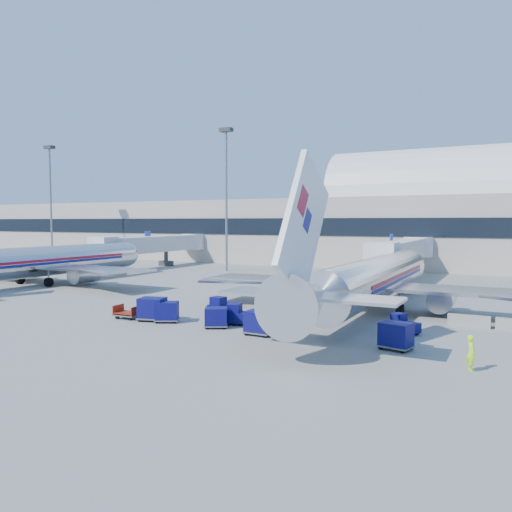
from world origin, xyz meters
The scene contains 19 objects.
ground centered at (0.00, 0.00, 0.00)m, with size 260.00×260.00×0.00m, color gray.
terminal centered at (-13.60, 55.96, 7.52)m, with size 170.00×28.15×21.00m.
airliner_main centered at (10.00, 4.51, 2.93)m, with size 32.00×37.26×12.07m.
airliner_mid centered at (-32.00, 4.51, 2.93)m, with size 32.00×37.26×12.07m.
jetbridge_near centered at (7.60, 30.81, 3.93)m, with size 4.40×27.50×6.25m.
jetbridge_mid centered at (-34.40, 30.81, 3.93)m, with size 4.40×27.50×6.25m.
mast_far_west centered at (-60.00, 30.00, 14.79)m, with size 2.00×1.20×22.60m.
mast_west centered at (-20.00, 30.00, 14.79)m, with size 2.00×1.20×22.60m.
barrier_near centered at (18.00, 2.00, 0.45)m, with size 3.00×0.55×0.90m, color #9E9E96.
tug_lead centered at (2.29, -5.29, 0.74)m, with size 2.70×1.73×1.63m.
tug_right centered at (14.03, -2.46, 0.63)m, with size 2.36×1.83×1.38m.
tug_left centered at (-0.91, -2.77, 0.76)m, with size 1.60×2.69×1.66m.
cart_train_a centered at (1.28, -7.11, 0.81)m, with size 2.15×1.99×1.52m.
cart_train_b centered at (-3.29, -7.11, 0.86)m, with size 2.28×2.10×1.62m.
cart_train_c centered at (-4.67, -7.21, 0.99)m, with size 2.45×2.10×1.86m.
cart_solo_near centered at (5.21, -7.68, 0.91)m, with size 1.97×1.52×1.70m.
cart_solo_far centered at (14.53, -7.28, 0.90)m, with size 2.19×1.84×1.69m.
cart_open_red centered at (-7.03, -7.43, 0.38)m, with size 2.03×1.47×0.53m.
ramp_worker centered at (19.02, -9.98, 0.97)m, with size 0.71×0.47×1.95m, color #9DE418.
Camera 1 is at (20.90, -38.34, 7.96)m, focal length 35.00 mm.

